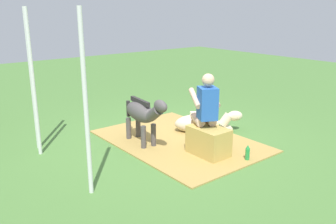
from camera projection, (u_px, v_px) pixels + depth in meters
ground_plane at (172, 141)px, 6.58m from camera, size 24.00×24.00×0.00m
hay_patch at (179, 141)px, 6.56m from camera, size 2.99×2.09×0.02m
hay_bale at (208, 142)px, 5.87m from camera, size 0.67×0.43×0.48m
person_seated at (205, 109)px, 5.87m from camera, size 0.72×0.59×1.36m
pony_standing at (143, 113)px, 6.25m from camera, size 1.35×0.40×0.95m
pony_lying at (202, 123)px, 7.00m from camera, size 0.98×1.26×0.42m
soda_bottle at (247, 153)px, 5.69m from camera, size 0.07×0.07×0.27m
tent_pole_left at (86, 106)px, 4.42m from camera, size 0.06×0.06×2.38m
tent_pole_right at (32, 81)px, 5.94m from camera, size 0.06×0.06×2.38m
tent_pole_mid at (33, 84)px, 5.68m from camera, size 0.06×0.06×2.38m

